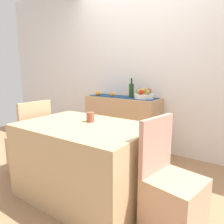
% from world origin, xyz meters
% --- Properties ---
extents(ground_plane, '(6.40, 6.40, 0.02)m').
position_xyz_m(ground_plane, '(0.00, 0.00, -0.01)').
color(ground_plane, '#9D7652').
rests_on(ground_plane, ground).
extents(room_wall_rear, '(6.40, 0.06, 2.70)m').
position_xyz_m(room_wall_rear, '(0.00, 1.18, 1.35)').
color(room_wall_rear, silver).
rests_on(room_wall_rear, ground).
extents(sideboard_console, '(1.16, 0.42, 0.84)m').
position_xyz_m(sideboard_console, '(-0.25, 0.92, 0.42)').
color(sideboard_console, tan).
rests_on(sideboard_console, ground).
extents(table_runner, '(1.09, 0.32, 0.01)m').
position_xyz_m(table_runner, '(-0.25, 0.92, 0.84)').
color(table_runner, navy).
rests_on(table_runner, sideboard_console).
extents(fruit_bowl, '(0.27, 0.27, 0.07)m').
position_xyz_m(fruit_bowl, '(0.11, 0.92, 0.88)').
color(fruit_bowl, white).
rests_on(fruit_bowl, table_runner).
extents(apple_left, '(0.07, 0.07, 0.07)m').
position_xyz_m(apple_left, '(0.06, 0.86, 0.95)').
color(apple_left, '#949C3E').
rests_on(apple_left, fruit_bowl).
extents(apple_upper, '(0.08, 0.08, 0.08)m').
position_xyz_m(apple_upper, '(0.09, 0.95, 0.95)').
color(apple_upper, gold).
rests_on(apple_upper, fruit_bowl).
extents(apple_right, '(0.07, 0.07, 0.07)m').
position_xyz_m(apple_right, '(0.19, 0.89, 0.94)').
color(apple_right, olive).
rests_on(apple_right, fruit_bowl).
extents(apple_center, '(0.08, 0.08, 0.08)m').
position_xyz_m(apple_center, '(0.16, 0.98, 0.95)').
color(apple_center, '#B03B24').
rests_on(apple_center, fruit_bowl).
extents(apple_front, '(0.07, 0.07, 0.07)m').
position_xyz_m(apple_front, '(0.02, 0.92, 0.95)').
color(apple_front, '#AA331C').
rests_on(apple_front, fruit_bowl).
extents(apple_rear, '(0.07, 0.07, 0.07)m').
position_xyz_m(apple_rear, '(0.12, 0.83, 0.95)').
color(apple_rear, red).
rests_on(apple_rear, fruit_bowl).
extents(wine_bottle, '(0.07, 0.07, 0.29)m').
position_xyz_m(wine_bottle, '(-0.09, 0.92, 0.95)').
color(wine_bottle, '#1B3C1A').
rests_on(wine_bottle, sideboard_console).
extents(orange_loose_far, '(0.07, 0.07, 0.07)m').
position_xyz_m(orange_loose_far, '(-0.67, 0.84, 0.87)').
color(orange_loose_far, orange).
rests_on(orange_loose_far, sideboard_console).
extents(orange_loose_near_bowl, '(0.07, 0.07, 0.07)m').
position_xyz_m(orange_loose_near_bowl, '(-0.42, 0.89, 0.87)').
color(orange_loose_near_bowl, orange).
rests_on(orange_loose_near_bowl, sideboard_console).
extents(dining_table, '(1.25, 0.85, 0.74)m').
position_xyz_m(dining_table, '(0.13, -0.39, 0.37)').
color(dining_table, tan).
rests_on(dining_table, ground).
extents(coffee_cup, '(0.08, 0.08, 0.10)m').
position_xyz_m(coffee_cup, '(0.11, -0.27, 0.79)').
color(coffee_cup, brown).
rests_on(coffee_cup, dining_table).
extents(chair_near_window, '(0.43, 0.43, 0.90)m').
position_xyz_m(chair_near_window, '(-0.76, -0.39, 0.27)').
color(chair_near_window, tan).
rests_on(chair_near_window, ground).
extents(chair_by_corner, '(0.47, 0.47, 0.90)m').
position_xyz_m(chair_by_corner, '(1.02, -0.39, 0.27)').
color(chair_by_corner, tan).
rests_on(chair_by_corner, ground).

